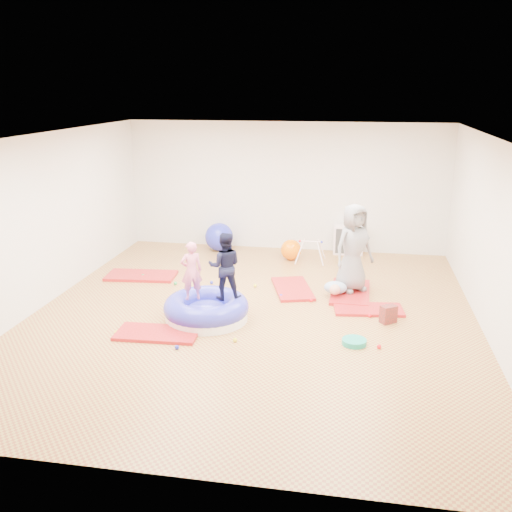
# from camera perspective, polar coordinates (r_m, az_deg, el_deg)

# --- Properties ---
(room) EXTENTS (7.01, 8.01, 2.81)m
(room) POSITION_cam_1_polar(r_m,az_deg,el_deg) (8.72, -0.35, 2.59)
(room) COLOR #B29847
(room) RESTS_ON ground
(gym_mat_front_left) EXTENTS (1.23, 0.65, 0.05)m
(gym_mat_front_left) POSITION_cam_1_polar(r_m,az_deg,el_deg) (8.58, -9.84, -7.63)
(gym_mat_front_left) COLOR red
(gym_mat_front_left) RESTS_ON ground
(gym_mat_mid_left) EXTENTS (1.36, 0.77, 0.05)m
(gym_mat_mid_left) POSITION_cam_1_polar(r_m,az_deg,el_deg) (11.15, -11.40, -1.94)
(gym_mat_mid_left) COLOR red
(gym_mat_mid_left) RESTS_ON ground
(gym_mat_center_back) EXTENTS (0.93, 1.34, 0.05)m
(gym_mat_center_back) POSITION_cam_1_polar(r_m,az_deg,el_deg) (10.27, 3.67, -3.28)
(gym_mat_center_back) COLOR red
(gym_mat_center_back) RESTS_ON ground
(gym_mat_right) EXTENTS (1.16, 0.68, 0.05)m
(gym_mat_right) POSITION_cam_1_polar(r_m,az_deg,el_deg) (9.51, 11.18, -5.25)
(gym_mat_right) COLOR red
(gym_mat_right) RESTS_ON ground
(gym_mat_rear_right) EXTENTS (0.69, 1.34, 0.06)m
(gym_mat_rear_right) POSITION_cam_1_polar(r_m,az_deg,el_deg) (10.21, 9.41, -3.58)
(gym_mat_rear_right) COLOR red
(gym_mat_rear_right) RESTS_ON ground
(inflatable_cushion) EXTENTS (1.33, 1.33, 0.42)m
(inflatable_cushion) POSITION_cam_1_polar(r_m,az_deg,el_deg) (8.97, -4.99, -5.36)
(inflatable_cushion) COLOR white
(inflatable_cushion) RESTS_ON ground
(child_pink) EXTENTS (0.40, 0.35, 0.93)m
(child_pink) POSITION_cam_1_polar(r_m,az_deg,el_deg) (8.77, -6.48, -1.17)
(child_pink) COLOR pink
(child_pink) RESTS_ON inflatable_cushion
(child_navy) EXTENTS (0.58, 0.49, 1.06)m
(child_navy) POSITION_cam_1_polar(r_m,az_deg,el_deg) (8.73, -3.15, -0.72)
(child_navy) COLOR black
(child_navy) RESTS_ON inflatable_cushion
(adult_caregiver) EXTENTS (0.90, 0.85, 1.54)m
(adult_caregiver) POSITION_cam_1_polar(r_m,az_deg,el_deg) (10.01, 9.72, 0.81)
(adult_caregiver) COLOR gray
(adult_caregiver) RESTS_ON gym_mat_rear_right
(infant) EXTENTS (0.39, 0.40, 0.23)m
(infant) POSITION_cam_1_polar(r_m,az_deg,el_deg) (9.93, 7.94, -3.19)
(infant) COLOR #94B3D7
(infant) RESTS_ON gym_mat_rear_right
(ball_pit_balls) EXTENTS (4.43, 2.95, 0.06)m
(ball_pit_balls) POSITION_cam_1_polar(r_m,az_deg,el_deg) (9.52, -0.61, -4.84)
(ball_pit_balls) COLOR red
(ball_pit_balls) RESTS_ON ground
(exercise_ball_blue) EXTENTS (0.62, 0.62, 0.62)m
(exercise_ball_blue) POSITION_cam_1_polar(r_m,az_deg,el_deg) (12.65, -3.71, 1.92)
(exercise_ball_blue) COLOR #252CC7
(exercise_ball_blue) RESTS_ON ground
(exercise_ball_orange) EXTENTS (0.43, 0.43, 0.43)m
(exercise_ball_orange) POSITION_cam_1_polar(r_m,az_deg,el_deg) (11.99, 3.52, 0.63)
(exercise_ball_orange) COLOR orange
(exercise_ball_orange) RESTS_ON ground
(infant_play_gym) EXTENTS (0.60, 0.57, 0.46)m
(infant_play_gym) POSITION_cam_1_polar(r_m,az_deg,el_deg) (11.82, 5.48, 0.80)
(infant_play_gym) COLOR white
(infant_play_gym) RESTS_ON ground
(cube_shelf) EXTENTS (0.63, 0.31, 0.63)m
(cube_shelf) POSITION_cam_1_polar(r_m,az_deg,el_deg) (12.53, 9.23, 1.61)
(cube_shelf) COLOR white
(cube_shelf) RESTS_ON ground
(balance_disc) EXTENTS (0.35, 0.35, 0.08)m
(balance_disc) POSITION_cam_1_polar(r_m,az_deg,el_deg) (8.28, 9.79, -8.46)
(balance_disc) COLOR #179881
(balance_disc) RESTS_ON ground
(backpack) EXTENTS (0.28, 0.26, 0.28)m
(backpack) POSITION_cam_1_polar(r_m,az_deg,el_deg) (9.06, 13.10, -5.69)
(backpack) COLOR #A52119
(backpack) RESTS_ON ground
(yellow_toy) EXTENTS (0.18, 0.18, 0.03)m
(yellow_toy) POSITION_cam_1_polar(r_m,az_deg,el_deg) (8.75, -13.39, -7.44)
(yellow_toy) COLOR yellow
(yellow_toy) RESTS_ON ground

